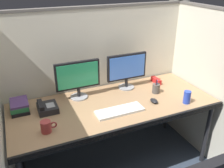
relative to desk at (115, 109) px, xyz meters
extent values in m
cube|color=beige|center=(0.00, 0.46, 0.08)|extent=(2.20, 0.05, 1.55)
cube|color=#605B56|center=(0.00, 0.46, 0.87)|extent=(2.21, 0.06, 0.02)
cube|color=beige|center=(0.99, -0.09, 0.08)|extent=(0.05, 1.40, 1.55)
cube|color=#605B56|center=(0.99, -0.09, 0.87)|extent=(0.06, 1.41, 0.02)
cube|color=#997551|center=(0.00, 0.01, 0.03)|extent=(1.90, 0.80, 0.04)
cube|color=black|center=(0.00, -0.38, 0.03)|extent=(1.90, 0.02, 0.05)
cylinder|color=black|center=(0.89, -0.33, -0.34)|extent=(0.04, 0.04, 0.70)
cylinder|color=black|center=(-0.89, 0.35, -0.34)|extent=(0.04, 0.04, 0.70)
cylinder|color=black|center=(0.89, 0.35, -0.34)|extent=(0.04, 0.04, 0.70)
cylinder|color=gray|center=(-0.27, 0.26, 0.06)|extent=(0.17, 0.17, 0.01)
cylinder|color=black|center=(-0.27, 0.26, 0.11)|extent=(0.03, 0.03, 0.09)
cube|color=black|center=(-0.27, 0.26, 0.29)|extent=(0.43, 0.03, 0.27)
cube|color=#268C59|center=(-0.27, 0.24, 0.29)|extent=(0.39, 0.01, 0.23)
cylinder|color=gray|center=(0.26, 0.27, 0.06)|extent=(0.17, 0.17, 0.01)
cylinder|color=black|center=(0.26, 0.27, 0.11)|extent=(0.03, 0.03, 0.09)
cube|color=black|center=(0.26, 0.27, 0.29)|extent=(0.43, 0.03, 0.27)
cube|color=#3F72D8|center=(0.26, 0.25, 0.29)|extent=(0.39, 0.01, 0.23)
cube|color=silver|center=(-0.02, -0.14, 0.06)|extent=(0.43, 0.15, 0.02)
ellipsoid|color=black|center=(0.35, -0.12, 0.07)|extent=(0.06, 0.10, 0.03)
cylinder|color=#59595B|center=(0.35, -0.10, 0.08)|extent=(0.01, 0.01, 0.01)
cube|color=black|center=(-0.59, 0.13, 0.08)|extent=(0.17, 0.19, 0.06)
cube|color=black|center=(-0.65, 0.13, 0.12)|extent=(0.04, 0.17, 0.03)
cube|color=gray|center=(-0.57, 0.12, 0.11)|extent=(0.07, 0.09, 0.00)
cylinder|color=#993333|center=(-0.66, -0.18, 0.10)|extent=(0.08, 0.08, 0.09)
torus|color=#993333|center=(-0.60, -0.18, 0.10)|extent=(0.06, 0.01, 0.06)
cylinder|color=#4C4742|center=(0.48, 0.04, 0.10)|extent=(0.08, 0.08, 0.09)
cylinder|color=red|center=(0.47, 0.04, 0.13)|extent=(0.01, 0.01, 0.15)
cylinder|color=#263FB2|center=(0.48, 0.04, 0.12)|extent=(0.01, 0.01, 0.13)
cylinder|color=black|center=(0.47, 0.03, 0.13)|extent=(0.01, 0.01, 0.14)
cube|color=red|center=(0.61, 0.24, 0.08)|extent=(0.04, 0.15, 0.06)
cube|color=black|center=(-0.82, 0.23, 0.06)|extent=(0.15, 0.21, 0.03)
cube|color=#26723F|center=(-0.82, 0.24, 0.10)|extent=(0.15, 0.21, 0.04)
cube|color=#4C3366|center=(-0.82, 0.24, 0.13)|extent=(0.15, 0.21, 0.02)
cylinder|color=#263FB2|center=(0.63, -0.25, 0.11)|extent=(0.07, 0.07, 0.12)
camera|label=1|loc=(-0.80, -1.76, 1.17)|focal=38.29mm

